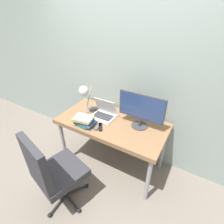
{
  "coord_description": "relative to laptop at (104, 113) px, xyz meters",
  "views": [
    {
      "loc": [
        0.96,
        -1.28,
        2.13
      ],
      "look_at": [
        0.02,
        0.33,
        0.96
      ],
      "focal_mm": 28.0,
      "sensor_mm": 36.0,
      "label": 1
    }
  ],
  "objects": [
    {
      "name": "desk",
      "position": [
        0.16,
        -0.06,
        -0.12
      ],
      "size": [
        1.46,
        0.73,
        0.78
      ],
      "color": "brown",
      "rests_on": "ground_plane"
    },
    {
      "name": "ground_plane",
      "position": [
        0.16,
        -0.42,
        -0.83
      ],
      "size": [
        12.0,
        12.0,
        0.0
      ],
      "primitive_type": "plane",
      "color": "#70665B"
    },
    {
      "name": "wall_back",
      "position": [
        0.16,
        0.37,
        0.47
      ],
      "size": [
        8.0,
        0.05,
        2.6
      ],
      "color": "gray",
      "rests_on": "ground_plane"
    },
    {
      "name": "media_remote",
      "position": [
        0.07,
        -0.26,
        -0.04
      ],
      "size": [
        0.05,
        0.15,
        0.02
      ],
      "color": "#4C4C51",
      "rests_on": "desk"
    },
    {
      "name": "laptop",
      "position": [
        0.0,
        0.0,
        0.0
      ],
      "size": [
        0.32,
        0.26,
        0.26
      ],
      "color": "silver",
      "rests_on": "desk"
    },
    {
      "name": "office_chair",
      "position": [
        -0.09,
        -0.93,
        -0.26
      ],
      "size": [
        0.62,
        0.62,
        1.04
      ],
      "color": "black",
      "rests_on": "ground_plane"
    },
    {
      "name": "book_stack",
      "position": [
        -0.11,
        -0.29,
        0.01
      ],
      "size": [
        0.28,
        0.22,
        0.13
      ],
      "color": "#286B47",
      "rests_on": "desk"
    },
    {
      "name": "monitor",
      "position": [
        0.51,
        0.04,
        0.2
      ],
      "size": [
        0.58,
        0.21,
        0.45
      ],
      "color": "#333338",
      "rests_on": "desk"
    },
    {
      "name": "tv_remote",
      "position": [
        0.1,
        -0.24,
        -0.04
      ],
      "size": [
        0.12,
        0.15,
        0.02
      ],
      "color": "black",
      "rests_on": "desk"
    },
    {
      "name": "desk_lamp",
      "position": [
        -0.26,
        -0.06,
        0.27
      ],
      "size": [
        0.14,
        0.3,
        0.43
      ],
      "color": "#4C4C51",
      "rests_on": "desk"
    }
  ]
}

